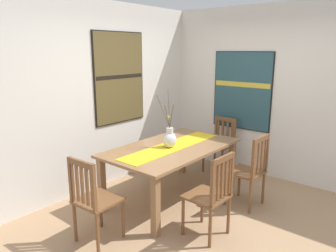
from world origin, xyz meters
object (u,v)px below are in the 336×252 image
Objects in this scene: dining_table at (172,153)px; painting_on_side_wall at (242,91)px; chair_0 at (212,194)px; chair_3 at (250,170)px; painting_on_back_wall at (119,78)px; chair_1 at (93,198)px; centerpiece_vase at (170,139)px; chair_2 at (221,143)px.

painting_on_side_wall reaches higher than dining_table.
chair_0 is 0.99× the size of chair_3.
painting_on_back_wall is at bearing 86.00° from dining_table.
centerpiece_vase is at bearing 0.87° from chair_1.
dining_table is 1.78m from painting_on_side_wall.
dining_table is at bearing 116.72° from chair_3.
dining_table is 2.05× the size of chair_2.
chair_1 is (-0.88, 0.89, 0.00)m from chair_0.
painting_on_side_wall is (2.09, 0.75, 0.85)m from chair_0.
painting_on_side_wall is at bearing 32.83° from chair_3.
painting_on_back_wall is at bearing 100.90° from chair_3.
chair_2 is (1.34, 0.03, -0.17)m from dining_table.
dining_table is at bearing 7.68° from centerpiece_vase.
centerpiece_vase reaches higher than chair_1.
chair_1 is at bearing 134.63° from chair_0.
chair_0 is at bearing -160.23° from painting_on_side_wall.
centerpiece_vase is at bearing 174.54° from painting_on_side_wall.
chair_0 is 1.25m from chair_1.
chair_1 is 0.99× the size of chair_3.
dining_table is 1.45m from painting_on_back_wall.
chair_3 is 2.32m from painting_on_back_wall.
dining_table is at bearing -178.80° from chair_2.
painting_on_side_wall is at bearing 19.77° from chair_0.
painting_on_back_wall reaches higher than chair_1.
centerpiece_vase is 0.56× the size of painting_on_back_wall.
chair_1 reaches higher than chair_2.
chair_3 is at bearing -60.21° from centerpiece_vase.
chair_3 is 0.71× the size of painting_on_back_wall.
chair_0 is at bearing -113.79° from centerpiece_vase.
chair_1 is (-1.34, -0.03, -0.15)m from dining_table.
chair_2 is at bearing 27.78° from chair_0.
painting_on_back_wall is (0.08, 1.09, 0.95)m from dining_table.
centerpiece_vase is 0.79× the size of chair_0.
chair_2 is 1.99m from painting_on_back_wall.
chair_0 reaches higher than chair_2.
painting_on_back_wall reaches higher than chair_0.
chair_3 is at bearing -63.28° from dining_table.
painting_on_back_wall reaches higher than chair_3.
painting_on_back_wall is at bearing 139.93° from chair_2.
chair_1 is 2.02m from chair_3.
chair_2 is at bearing 145.64° from painting_on_side_wall.
chair_1 reaches higher than dining_table.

